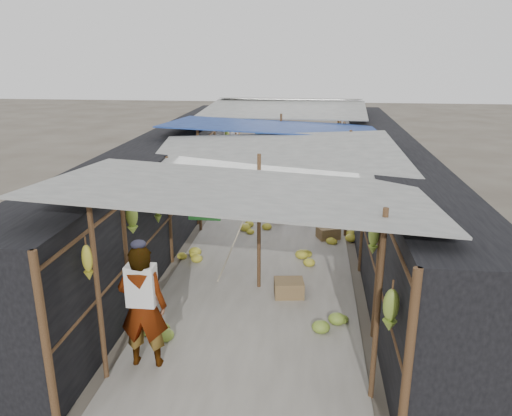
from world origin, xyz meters
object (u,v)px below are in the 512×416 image
at_px(black_basin, 339,221).
at_px(vendor_seated, 306,208).
at_px(vendor_elderly, 143,307).
at_px(shopper_blue, 271,185).
at_px(crate_near, 289,288).

height_order(black_basin, vendor_seated, vendor_seated).
xyz_separation_m(vendor_elderly, vendor_seated, (2.16, 6.33, -0.46)).
xyz_separation_m(black_basin, shopper_blue, (-1.84, 0.46, 0.79)).
bearing_deg(vendor_elderly, black_basin, -118.47).
distance_m(crate_near, black_basin, 4.36).
xyz_separation_m(crate_near, shopper_blue, (-0.73, 4.68, 0.71)).
distance_m(crate_near, shopper_blue, 4.79).
relative_size(black_basin, shopper_blue, 0.30).
bearing_deg(black_basin, crate_near, -104.73).
xyz_separation_m(shopper_blue, vendor_seated, (0.96, -0.68, -0.41)).
distance_m(crate_near, vendor_seated, 4.02).
height_order(crate_near, vendor_seated, vendor_seated).
height_order(vendor_elderly, vendor_seated, vendor_elderly).
bearing_deg(black_basin, vendor_elderly, -114.91).
bearing_deg(shopper_blue, vendor_seated, -38.30).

